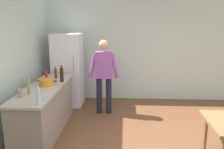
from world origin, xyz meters
TOP-DOWN VIEW (x-y plane):
  - wall_back at (0.00, 3.00)m, footprint 6.40×0.12m
  - kitchen_counter at (-2.00, 0.80)m, footprint 0.64×2.20m
  - refrigerator at (-1.90, 2.40)m, footprint 0.70×0.67m
  - person at (-0.95, 1.85)m, footprint 0.70×0.22m
  - cooking_pot at (-1.98, 0.95)m, footprint 0.40×0.28m
  - utensil_jar at (-2.17, 0.21)m, footprint 0.11×0.11m
  - bottle_vinegar_tall at (-2.12, 0.39)m, footprint 0.06×0.06m
  - bottle_beer_brown at (-1.96, 1.50)m, footprint 0.06×0.06m
  - bottle_sauce_red at (-2.11, 1.34)m, footprint 0.06×0.06m
  - bottle_water_clear at (-1.77, -0.14)m, footprint 0.07×0.07m
  - bottle_wine_dark at (-1.76, 1.23)m, footprint 0.08×0.08m

SIDE VIEW (x-z plane):
  - kitchen_counter at x=-2.00m, z-range 0.00..0.90m
  - refrigerator at x=-1.90m, z-range 0.00..1.80m
  - cooking_pot at x=-1.98m, z-range 0.90..1.02m
  - person at x=-0.95m, z-range 0.13..1.83m
  - utensil_jar at x=-2.17m, z-range 0.82..1.14m
  - bottle_sauce_red at x=-2.11m, z-range 0.88..1.12m
  - bottle_beer_brown at x=-1.96m, z-range 0.88..1.14m
  - bottle_water_clear at x=-1.77m, z-range 0.88..1.18m
  - bottle_vinegar_tall at x=-2.12m, z-range 0.88..1.20m
  - bottle_wine_dark at x=-1.76m, z-range 0.88..1.22m
  - wall_back at x=0.00m, z-range 0.00..2.70m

